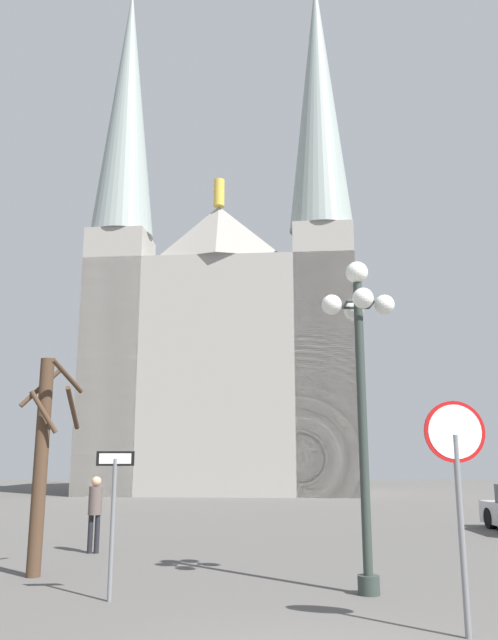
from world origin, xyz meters
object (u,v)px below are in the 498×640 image
cathedral (224,328)px  one_way_arrow_sign (113,506)px  stop_sign (457,467)px  pedestrian_walking (95,506)px  bare_tree (43,456)px  street_lamp (360,361)px

cathedral → one_way_arrow_sign: cathedral is taller
stop_sign → pedestrian_walking: stop_sign is taller
cathedral → bare_tree: size_ratio=8.63×
pedestrian_walking → one_way_arrow_sign: bearing=-74.1°
street_lamp → pedestrian_walking: (-5.60, 4.63, -2.79)m
stop_sign → bare_tree: (-6.73, 4.18, 0.16)m
one_way_arrow_sign → pedestrian_walking: (-1.45, 5.09, -0.37)m
cathedral → stop_sign: (4.14, -32.45, -8.54)m
cathedral → street_lamp: bearing=-83.5°
cathedral → street_lamp: cathedral is taller
stop_sign → one_way_arrow_sign: (-4.89, 2.10, -0.64)m
cathedral → bare_tree: (-2.58, -28.27, -8.38)m
one_way_arrow_sign → bare_tree: (-1.84, 2.08, 0.79)m
pedestrian_walking → stop_sign: bearing=-48.6°
cathedral → one_way_arrow_sign: size_ratio=15.58×
street_lamp → pedestrian_walking: size_ratio=3.24×
street_lamp → bare_tree: size_ratio=1.37×
cathedral → street_lamp: size_ratio=6.29×
one_way_arrow_sign → stop_sign: bearing=-23.3°
stop_sign → bare_tree: size_ratio=0.71×
stop_sign → cathedral: bearing=97.3°
street_lamp → bare_tree: (-5.99, 1.62, -1.64)m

